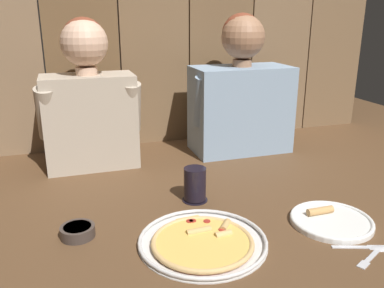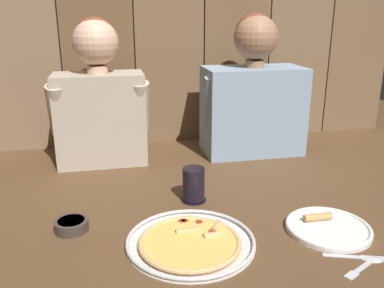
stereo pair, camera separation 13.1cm
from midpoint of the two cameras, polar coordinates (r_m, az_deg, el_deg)
ground_plane at (r=1.30m, az=-0.35°, el=-8.84°), size 3.20×3.20×0.00m
pizza_tray at (r=1.10m, az=-1.96°, el=-13.53°), size 0.34×0.34×0.03m
dinner_plate at (r=1.24m, az=16.09°, el=-10.32°), size 0.24×0.24×0.03m
drinking_glass at (r=1.31m, az=-2.45°, el=-5.79°), size 0.08×0.08×0.11m
dipping_bowl at (r=1.19m, az=-18.90°, el=-11.54°), size 0.09×0.09×0.03m
table_fork at (r=1.11m, az=20.61°, el=-14.80°), size 0.12×0.07×0.01m
table_knife at (r=1.15m, az=19.78°, el=-13.53°), size 0.15×0.07×0.01m
diner_left at (r=1.62m, az=-16.56°, el=5.91°), size 0.38×0.20×0.57m
diner_right at (r=1.76m, az=4.78°, el=7.14°), size 0.45×0.22×0.59m
wooden_backdrop_wall at (r=1.87m, az=-7.47°, el=17.67°), size 2.19×0.03×1.16m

